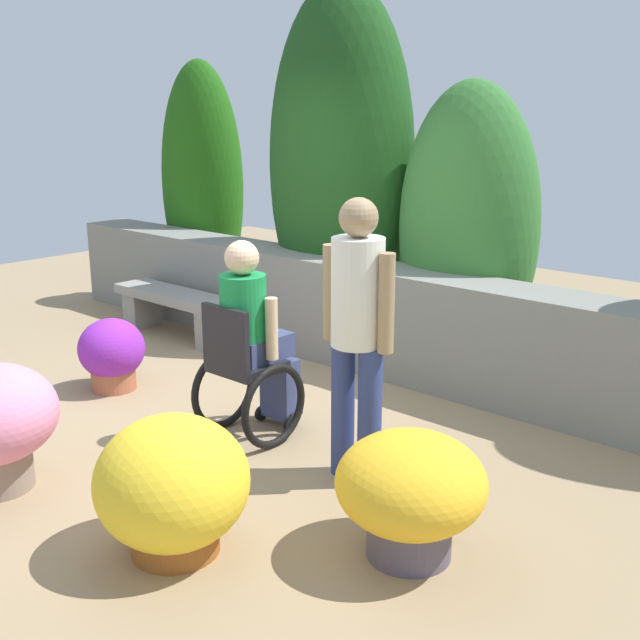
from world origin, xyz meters
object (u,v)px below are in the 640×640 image
(person_in_wheelchair, at_px, (251,347))
(person_standing_companion, at_px, (357,323))
(flower_pot_purple_near, at_px, (112,354))
(flower_pot_terracotta_by_wall, at_px, (173,488))
(flower_pot_red_accent, at_px, (410,491))
(stone_bench, at_px, (176,307))

(person_in_wheelchair, height_order, person_standing_companion, person_standing_companion)
(flower_pot_purple_near, height_order, flower_pot_terracotta_by_wall, flower_pot_terracotta_by_wall)
(person_in_wheelchair, xyz_separation_m, flower_pot_purple_near, (-1.45, -0.11, -0.33))
(person_standing_companion, height_order, flower_pot_terracotta_by_wall, person_standing_companion)
(flower_pot_red_accent, bearing_deg, person_standing_companion, 146.70)
(person_in_wheelchair, bearing_deg, flower_pot_purple_near, -178.20)
(person_in_wheelchair, relative_size, flower_pot_red_accent, 1.81)
(stone_bench, bearing_deg, person_in_wheelchair, -29.90)
(stone_bench, xyz_separation_m, flower_pot_purple_near, (0.76, -1.23, -0.00))
(flower_pot_red_accent, bearing_deg, flower_pot_purple_near, 172.92)
(stone_bench, height_order, flower_pot_terracotta_by_wall, flower_pot_terracotta_by_wall)
(person_standing_companion, relative_size, flower_pot_purple_near, 2.94)
(person_in_wheelchair, xyz_separation_m, flower_pot_red_accent, (1.62, -0.49, -0.27))
(flower_pot_terracotta_by_wall, distance_m, flower_pot_red_accent, 1.15)
(stone_bench, distance_m, person_in_wheelchair, 2.50)
(stone_bench, distance_m, flower_pot_purple_near, 1.45)
(person_standing_companion, xyz_separation_m, flower_pot_red_accent, (0.72, -0.47, -0.61))
(stone_bench, height_order, flower_pot_red_accent, flower_pot_red_accent)
(flower_pot_purple_near, distance_m, flower_pot_terracotta_by_wall, 2.45)
(stone_bench, bearing_deg, flower_pot_purple_near, -61.25)
(flower_pot_red_accent, bearing_deg, stone_bench, 157.16)
(person_standing_companion, bearing_deg, flower_pot_terracotta_by_wall, -92.99)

